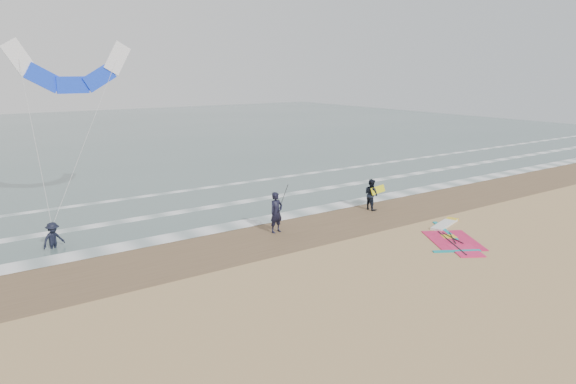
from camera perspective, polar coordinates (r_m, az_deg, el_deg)
ground at (r=20.60m, az=12.19°, el=-7.98°), size 120.00×120.00×0.00m
sea_water at (r=63.02m, az=-21.52°, el=5.73°), size 120.00×80.00×0.02m
wet_sand_band at (r=24.81m, az=2.07°, el=-3.96°), size 120.00×5.00×0.01m
foam_waterline at (r=28.34m, az=-3.31°, el=-1.70°), size 120.00×9.15×0.02m
windsurf_rig at (r=24.66m, az=17.74°, el=-4.65°), size 4.78×4.52×0.11m
person_standing at (r=23.83m, az=-1.31°, el=-2.29°), size 0.76×0.56×1.92m
person_walking at (r=28.11m, az=9.22°, el=-0.26°), size 0.66×0.84×1.69m
person_wading at (r=23.84m, az=-24.69°, el=-4.04°), size 1.13×0.92×1.52m
held_pole at (r=23.87m, az=-0.71°, el=-1.14°), size 0.17×0.86×1.82m
carried_kiteboard at (r=28.27m, az=9.97°, el=0.25°), size 1.30×0.51×0.39m
surf_kite at (r=27.20m, az=-22.92°, el=12.22°), size 5.88×4.09×7.87m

